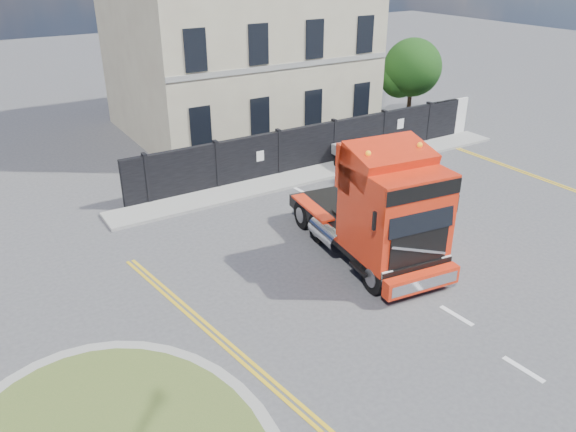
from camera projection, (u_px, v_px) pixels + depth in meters
ground at (320, 296)px, 16.40m from camera, size 120.00×120.00×0.00m
hoarding_fence at (326, 144)px, 25.98m from camera, size 18.80×0.25×2.00m
georgian_building at (237, 20)px, 29.40m from camera, size 12.30×10.30×12.80m
tree at (409, 70)px, 31.19m from camera, size 3.20×3.20×4.80m
pavement_far at (327, 171)px, 25.43m from camera, size 20.00×1.60×0.12m
truck at (382, 213)px, 17.39m from camera, size 3.23×6.84×3.95m
flatbed_pickup at (386, 160)px, 24.12m from camera, size 1.92×4.36×1.78m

